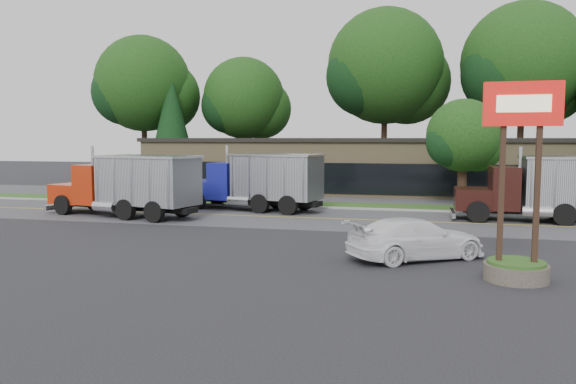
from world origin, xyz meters
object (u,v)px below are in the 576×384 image
Objects in this scene: dump_truck_maroon at (547,187)px; dump_truck_blue at (259,180)px; dump_truck_red at (130,184)px; rally_car at (416,239)px; bilo_sign at (518,214)px.

dump_truck_blue is at bearing -3.65° from dump_truck_maroon.
dump_truck_red is 7.39m from dump_truck_blue.
dump_truck_blue is 1.75× the size of rally_car.
rally_car is at bearing 167.44° from dump_truck_red.
dump_truck_maroon is (3.36, 12.98, -0.22)m from bilo_sign.
rally_car is (9.24, -11.56, -1.07)m from dump_truck_blue.
dump_truck_maroon is at bearing -158.41° from dump_truck_red.
rally_car is (-6.36, -10.59, -1.07)m from dump_truck_maroon.
rally_car is (15.31, -7.34, -1.08)m from dump_truck_red.
dump_truck_blue is 14.84m from rally_car.
rally_car is at bearing 140.23° from dump_truck_blue.
dump_truck_maroon reaches higher than rally_car.
bilo_sign is 0.73× the size of dump_truck_maroon.
dump_truck_red is (-18.31, 9.73, -0.21)m from bilo_sign.
bilo_sign reaches higher than dump_truck_blue.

